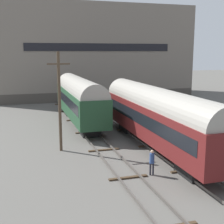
{
  "coord_description": "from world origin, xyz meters",
  "views": [
    {
      "loc": [
        -10.74,
        -20.78,
        8.01
      ],
      "look_at": [
        -2.17,
        7.93,
        2.2
      ],
      "focal_mm": 50.0,
      "sensor_mm": 36.0,
      "label": 1
    }
  ],
  "objects_px": {
    "train_car_maroon": "(156,114)",
    "utility_pole": "(60,100)",
    "train_car_green": "(79,98)",
    "person_worker": "(152,160)"
  },
  "relations": [
    {
      "from": "train_car_green",
      "to": "utility_pole",
      "type": "bearing_deg",
      "value": -109.59
    },
    {
      "from": "train_car_maroon",
      "to": "utility_pole",
      "type": "relative_size",
      "value": 2.36
    },
    {
      "from": "train_car_maroon",
      "to": "train_car_green",
      "type": "height_order",
      "value": "train_car_green"
    },
    {
      "from": "train_car_maroon",
      "to": "train_car_green",
      "type": "bearing_deg",
      "value": 111.3
    },
    {
      "from": "train_car_maroon",
      "to": "utility_pole",
      "type": "bearing_deg",
      "value": 167.86
    },
    {
      "from": "train_car_green",
      "to": "person_worker",
      "type": "relative_size",
      "value": 9.41
    },
    {
      "from": "train_car_maroon",
      "to": "person_worker",
      "type": "distance_m",
      "value": 6.2
    },
    {
      "from": "train_car_maroon",
      "to": "utility_pole",
      "type": "xyz_separation_m",
      "value": [
        -7.72,
        1.66,
        1.26
      ]
    },
    {
      "from": "train_car_green",
      "to": "person_worker",
      "type": "bearing_deg",
      "value": -84.18
    },
    {
      "from": "train_car_maroon",
      "to": "utility_pole",
      "type": "height_order",
      "value": "utility_pole"
    }
  ]
}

